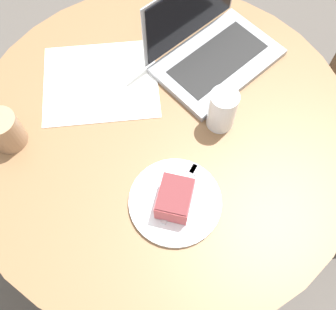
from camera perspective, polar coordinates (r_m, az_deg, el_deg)
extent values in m
plane|color=#4C4742|center=(1.72, -0.57, -8.30)|extent=(12.00, 12.00, 0.00)
cylinder|color=brown|center=(1.71, -0.58, -8.20)|extent=(0.50, 0.50, 0.02)
cylinder|color=brown|center=(1.38, -0.71, -3.62)|extent=(0.11, 0.11, 0.69)
cylinder|color=brown|center=(1.06, -0.93, 3.93)|extent=(1.04, 1.04, 0.03)
cube|color=brown|center=(1.61, 22.01, -8.50)|extent=(0.05, 0.05, 0.42)
cube|color=brown|center=(1.73, 17.97, 3.37)|extent=(0.05, 0.05, 0.42)
cube|color=white|center=(1.14, -9.74, 10.47)|extent=(0.40, 0.38, 0.00)
cylinder|color=silver|center=(0.95, 1.04, -6.78)|extent=(0.22, 0.22, 0.01)
cube|color=#B74C51|center=(0.91, 1.00, -6.36)|extent=(0.08, 0.10, 0.06)
cube|color=maroon|center=(0.88, 1.04, -5.65)|extent=(0.08, 0.10, 0.00)
cube|color=silver|center=(0.94, 1.72, -5.55)|extent=(0.04, 0.17, 0.00)
cube|color=silver|center=(0.97, 3.71, -1.99)|extent=(0.03, 0.03, 0.00)
cylinder|color=#997556|center=(1.06, -22.58, 3.29)|extent=(0.08, 0.08, 0.10)
cylinder|color=silver|center=(1.01, 7.87, 6.50)|extent=(0.07, 0.07, 0.12)
cube|color=gray|center=(1.16, 7.21, 13.36)|extent=(0.36, 0.41, 0.02)
cube|color=black|center=(1.16, 7.27, 13.67)|extent=(0.25, 0.31, 0.00)
cube|color=gray|center=(1.13, 3.40, 20.50)|extent=(0.17, 0.30, 0.21)
cube|color=black|center=(1.13, 3.55, 20.39)|extent=(0.16, 0.28, 0.19)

